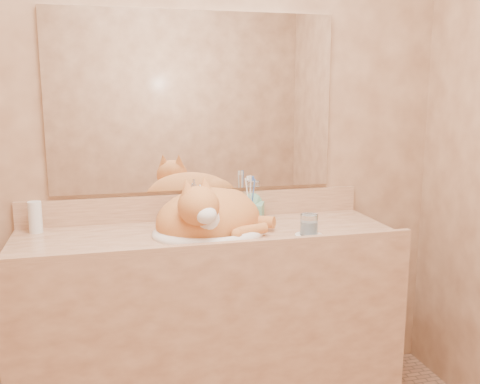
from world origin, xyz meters
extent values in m
cube|color=brown|center=(0.00, 1.00, 1.25)|extent=(2.40, 0.02, 2.50)
cube|color=white|center=(0.00, 0.99, 1.39)|extent=(1.30, 0.02, 0.80)
imported|color=#71B691|center=(0.24, 0.85, 0.93)|extent=(0.10, 0.10, 0.17)
imported|color=#71B691|center=(0.24, 0.89, 0.90)|extent=(0.14, 0.14, 0.11)
cylinder|color=white|center=(0.39, 0.56, 0.85)|extent=(0.11, 0.11, 0.01)
cylinder|color=white|center=(0.39, 0.56, 0.90)|extent=(0.07, 0.07, 0.09)
cylinder|color=white|center=(-0.70, 0.91, 0.92)|extent=(0.06, 0.06, 0.13)
camera|label=1|loc=(-0.41, -1.43, 1.45)|focal=40.00mm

